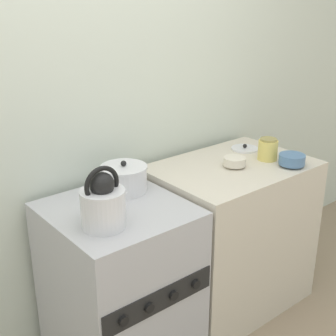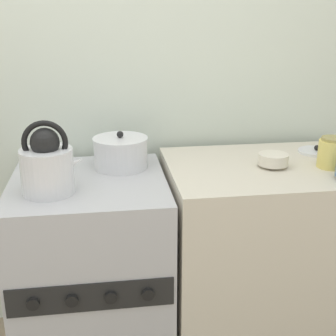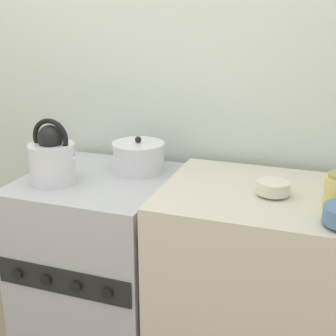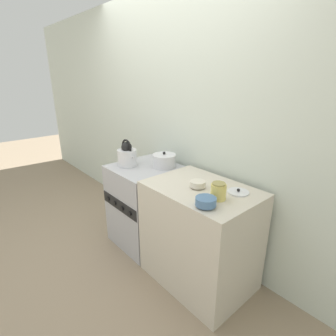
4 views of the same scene
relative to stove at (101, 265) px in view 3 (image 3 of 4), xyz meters
The scene contains 6 objects.
wall_back 0.91m from the stove, 90.00° to the left, with size 7.00×0.06×2.50m.
stove is the anchor object (origin of this frame).
counter 0.76m from the stove, ahead, with size 0.88×0.62×0.87m.
kettle 0.56m from the stove, 140.41° to the right, with size 0.23×0.19×0.27m.
cooking_pot 0.52m from the stove, 45.36° to the left, with size 0.23×0.23×0.16m.
small_ceramic_bowl 0.88m from the stove, ahead, with size 0.12×0.12×0.05m.
Camera 3 is at (0.91, -1.34, 1.52)m, focal length 50.00 mm.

